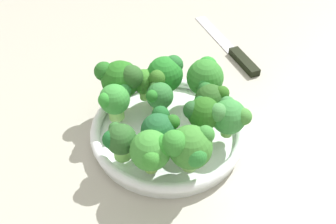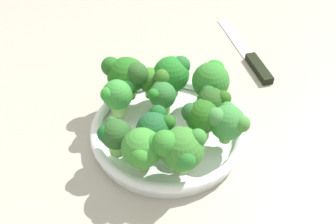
# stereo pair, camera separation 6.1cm
# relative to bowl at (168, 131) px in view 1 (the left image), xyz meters

# --- Properties ---
(ground_plane) EXTENTS (1.30, 1.30, 0.03)m
(ground_plane) POSITION_rel_bowl_xyz_m (-0.03, -0.01, -0.03)
(ground_plane) COLOR #A5A495
(bowl) EXTENTS (0.27, 0.27, 0.03)m
(bowl) POSITION_rel_bowl_xyz_m (0.00, 0.00, 0.00)
(bowl) COLOR white
(bowl) RESTS_ON ground_plane
(broccoli_floret_0) EXTENTS (0.07, 0.06, 0.07)m
(broccoli_floret_0) POSITION_rel_bowl_xyz_m (-0.10, 0.01, 0.06)
(broccoli_floret_0) COLOR #78B453
(broccoli_floret_0) RESTS_ON bowl
(broccoli_floret_1) EXTENTS (0.06, 0.05, 0.07)m
(broccoli_floret_1) POSITION_rel_bowl_xyz_m (-0.07, -0.03, 0.06)
(broccoli_floret_1) COLOR #7AB84F
(broccoli_floret_1) RESTS_ON bowl
(broccoli_floret_2) EXTENTS (0.05, 0.05, 0.06)m
(broccoli_floret_2) POSITION_rel_bowl_xyz_m (0.06, 0.08, 0.05)
(broccoli_floret_2) COLOR #75C355
(broccoli_floret_2) RESTS_ON bowl
(broccoli_floret_3) EXTENTS (0.06, 0.07, 0.08)m
(broccoli_floret_3) POSITION_rel_bowl_xyz_m (0.01, -0.08, 0.06)
(broccoli_floret_3) COLOR #85BA5C
(broccoli_floret_3) RESTS_ON bowl
(broccoli_floret_4) EXTENTS (0.07, 0.07, 0.08)m
(broccoli_floret_4) POSITION_rel_bowl_xyz_m (-0.05, -0.08, 0.06)
(broccoli_floret_4) COLOR #8BC15B
(broccoli_floret_4) RESTS_ON bowl
(broccoli_floret_5) EXTENTS (0.07, 0.07, 0.08)m
(broccoli_floret_5) POSITION_rel_bowl_xyz_m (-0.04, 0.09, 0.06)
(broccoli_floret_5) COLOR #88BD60
(broccoli_floret_5) RESTS_ON bowl
(broccoli_floret_6) EXTENTS (0.05, 0.04, 0.06)m
(broccoli_floret_6) POSITION_rel_bowl_xyz_m (0.05, -0.06, 0.05)
(broccoli_floret_6) COLOR #92D261
(broccoli_floret_6) RESTS_ON bowl
(broccoli_floret_7) EXTENTS (0.06, 0.06, 0.07)m
(broccoli_floret_7) POSITION_rel_bowl_xyz_m (0.01, 0.05, 0.06)
(broccoli_floret_7) COLOR #76BF52
(broccoli_floret_7) RESTS_ON bowl
(broccoli_floret_8) EXTENTS (0.06, 0.05, 0.07)m
(broccoli_floret_8) POSITION_rel_bowl_xyz_m (-0.06, 0.01, 0.06)
(broccoli_floret_8) COLOR #9BDA71
(broccoli_floret_8) RESTS_ON bowl
(broccoli_floret_9) EXTENTS (0.05, 0.06, 0.07)m
(broccoli_floret_9) POSITION_rel_bowl_xyz_m (0.09, -0.01, 0.06)
(broccoli_floret_9) COLOR #8ECB63
(broccoli_floret_9) RESTS_ON bowl
(broccoli_floret_10) EXTENTS (0.09, 0.07, 0.08)m
(broccoli_floret_10) POSITION_rel_bowl_xyz_m (0.09, -0.05, 0.06)
(broccoli_floret_10) COLOR #87B14C
(broccoli_floret_10) RESTS_ON bowl
(broccoli_floret_11) EXTENTS (0.05, 0.05, 0.06)m
(broccoli_floret_11) POSITION_rel_bowl_xyz_m (0.02, -0.03, 0.05)
(broccoli_floret_11) COLOR #99D96C
(broccoli_floret_11) RESTS_ON bowl
(broccoli_floret_12) EXTENTS (0.07, 0.07, 0.07)m
(broccoli_floret_12) POSITION_rel_bowl_xyz_m (0.01, 0.10, 0.06)
(broccoli_floret_12) COLOR #90C159
(broccoli_floret_12) RESTS_ON bowl
(knife) EXTENTS (0.15, 0.24, 0.01)m
(knife) POSITION_rel_bowl_xyz_m (-0.11, -0.28, -0.01)
(knife) COLOR silver
(knife) RESTS_ON ground_plane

